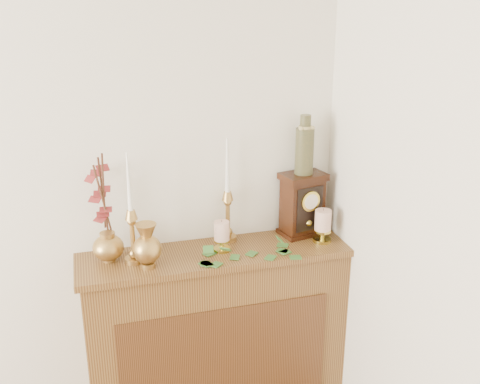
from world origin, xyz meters
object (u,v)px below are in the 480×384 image
object	(u,v)px
candlestick_left	(132,228)
ceramic_vase	(304,148)
ginger_jar	(102,210)
mantel_clock	(303,205)
bud_vase	(147,246)
candlestick_center	(228,208)

from	to	relation	value
candlestick_left	ceramic_vase	size ratio (longest dim) A/B	1.77
candlestick_left	ginger_jar	bearing A→B (deg)	146.84
mantel_clock	candlestick_left	bearing A→B (deg)	173.81
ginger_jar	mantel_clock	distance (m)	0.92
ceramic_vase	candlestick_left	bearing A→B (deg)	-173.86
ceramic_vase	mantel_clock	bearing A→B (deg)	-77.87
ginger_jar	candlestick_left	bearing A→B (deg)	-33.16
bud_vase	ginger_jar	xyz separation A→B (m)	(-0.16, 0.14, 0.12)
candlestick_center	bud_vase	xyz separation A→B (m)	(-0.40, -0.18, -0.06)
mantel_clock	candlestick_center	bearing A→B (deg)	163.52
candlestick_center	ginger_jar	size ratio (longest dim) A/B	0.99
mantel_clock	ceramic_vase	xyz separation A→B (m)	(-0.00, 0.00, 0.28)
candlestick_center	mantel_clock	world-z (taller)	candlestick_center
ginger_jar	ceramic_vase	xyz separation A→B (m)	(0.92, 0.01, 0.20)
candlestick_left	bud_vase	size ratio (longest dim) A/B	2.47
candlestick_center	mantel_clock	distance (m)	0.36
candlestick_center	bud_vase	bearing A→B (deg)	-155.66
ginger_jar	mantel_clock	bearing A→B (deg)	0.62
bud_vase	ginger_jar	distance (m)	0.25
candlestick_center	bud_vase	size ratio (longest dim) A/B	2.48
candlestick_left	bud_vase	xyz separation A→B (m)	(0.05, -0.07, -0.06)
bud_vase	mantel_clock	world-z (taller)	mantel_clock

